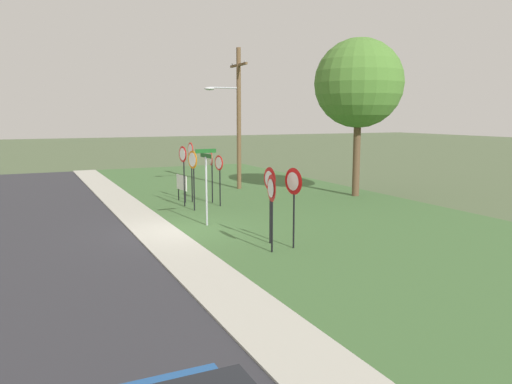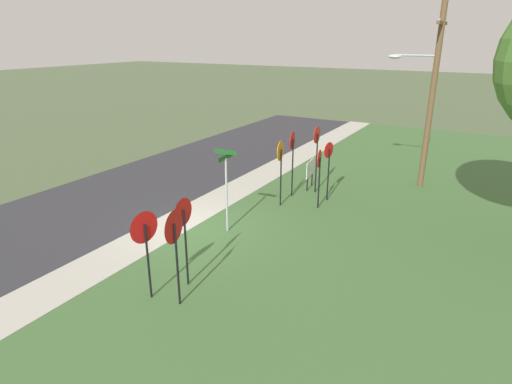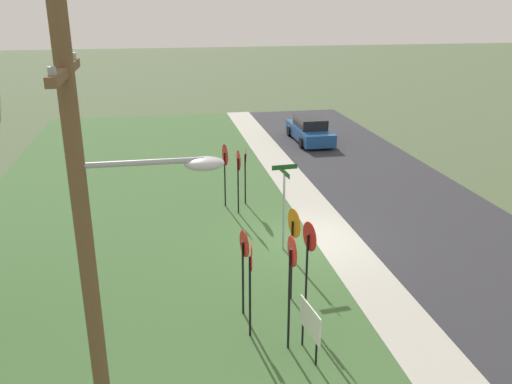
% 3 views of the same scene
% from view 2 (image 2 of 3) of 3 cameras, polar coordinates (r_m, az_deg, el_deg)
% --- Properties ---
extents(ground_plane, '(160.00, 160.00, 0.00)m').
position_cam_2_polar(ground_plane, '(15.13, -8.36, -4.87)').
color(ground_plane, '#4C5B3D').
extents(road_asphalt, '(44.00, 6.40, 0.01)m').
position_cam_2_polar(road_asphalt, '(18.30, -20.32, -1.46)').
color(road_asphalt, '#2D2D33').
rests_on(road_asphalt, ground_plane).
extents(sidewalk_strip, '(44.00, 1.60, 0.06)m').
position_cam_2_polar(sidewalk_strip, '(15.59, -10.69, -4.12)').
color(sidewalk_strip, '#ADAA9E').
rests_on(sidewalk_strip, ground_plane).
extents(grass_median, '(44.00, 12.00, 0.04)m').
position_cam_2_polar(grass_median, '(12.67, 13.99, -10.36)').
color(grass_median, '#3D6033').
rests_on(grass_median, ground_plane).
extents(stop_sign_near_left, '(0.69, 0.10, 2.81)m').
position_cam_2_polar(stop_sign_near_left, '(17.95, 8.04, 6.13)').
color(stop_sign_near_left, black).
rests_on(stop_sign_near_left, grass_median).
extents(stop_sign_near_right, '(0.66, 0.13, 2.29)m').
position_cam_2_polar(stop_sign_near_right, '(16.32, 8.36, 3.34)').
color(stop_sign_near_right, black).
rests_on(stop_sign_near_right, grass_median).
extents(stop_sign_far_left, '(0.70, 0.14, 2.70)m').
position_cam_2_polar(stop_sign_far_left, '(17.40, 4.84, 5.57)').
color(stop_sign_far_left, black).
rests_on(stop_sign_far_left, grass_median).
extents(stop_sign_far_center, '(0.76, 0.15, 2.58)m').
position_cam_2_polar(stop_sign_far_center, '(16.36, 3.26, 4.41)').
color(stop_sign_far_center, black).
rests_on(stop_sign_far_center, grass_median).
extents(stop_sign_far_right, '(0.62, 0.15, 2.38)m').
position_cam_2_polar(stop_sign_far_right, '(17.19, 9.59, 4.30)').
color(stop_sign_far_right, black).
rests_on(stop_sign_far_right, grass_median).
extents(yield_sign_near_left, '(0.80, 0.16, 2.34)m').
position_cam_2_polar(yield_sign_near_left, '(10.77, -14.55, -5.48)').
color(yield_sign_near_left, black).
rests_on(yield_sign_near_left, grass_median).
extents(yield_sign_near_right, '(0.75, 0.11, 2.44)m').
position_cam_2_polar(yield_sign_near_right, '(11.11, -9.59, -3.83)').
color(yield_sign_near_right, black).
rests_on(yield_sign_near_right, grass_median).
extents(yield_sign_far_left, '(0.81, 0.16, 2.48)m').
position_cam_2_polar(yield_sign_far_left, '(10.30, -10.80, -5.66)').
color(yield_sign_far_left, black).
rests_on(yield_sign_far_left, grass_median).
extents(street_name_post, '(0.96, 0.82, 2.84)m').
position_cam_2_polar(street_name_post, '(14.16, -3.95, 1.13)').
color(street_name_post, '#9EA0A8').
rests_on(street_name_post, grass_median).
extents(utility_pole, '(2.10, 2.09, 7.66)m').
position_cam_2_polar(utility_pole, '(19.60, 21.96, 12.43)').
color(utility_pole, brown).
rests_on(utility_pole, grass_median).
extents(notice_board, '(1.09, 0.17, 1.25)m').
position_cam_2_polar(notice_board, '(18.70, 7.19, 2.92)').
color(notice_board, black).
rests_on(notice_board, grass_median).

